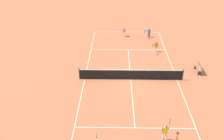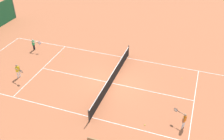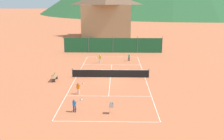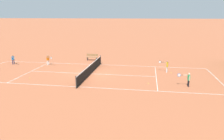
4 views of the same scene
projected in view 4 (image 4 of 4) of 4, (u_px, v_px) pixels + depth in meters
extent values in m
plane|color=#B7603D|center=(91.00, 74.00, 21.76)|extent=(600.00, 600.00, 0.00)
cube|color=white|center=(218.00, 79.00, 19.88)|extent=(8.25, 0.05, 0.01)
cube|color=white|center=(100.00, 65.00, 25.68)|extent=(0.05, 23.85, 0.01)
cube|color=white|center=(78.00, 87.00, 17.84)|extent=(0.05, 23.85, 0.01)
cube|color=white|center=(156.00, 77.00, 20.75)|extent=(8.20, 0.05, 0.01)
cube|color=white|center=(31.00, 71.00, 22.77)|extent=(8.20, 0.05, 0.01)
cube|color=white|center=(91.00, 74.00, 21.76)|extent=(0.05, 12.80, 0.01)
cylinder|color=#2D2D2D|center=(101.00, 60.00, 25.98)|extent=(0.08, 0.08, 1.06)
cylinder|color=#2D2D2D|center=(76.00, 82.00, 17.28)|extent=(0.08, 0.08, 1.06)
cube|color=black|center=(91.00, 69.00, 21.65)|extent=(9.10, 0.02, 0.91)
cube|color=white|center=(91.00, 65.00, 21.53)|extent=(9.10, 0.04, 0.06)
cylinder|color=black|center=(189.00, 84.00, 17.77)|extent=(0.10, 0.10, 0.54)
cylinder|color=black|center=(188.00, 83.00, 17.94)|extent=(0.10, 0.10, 0.54)
cube|color=#239E5B|center=(189.00, 78.00, 17.74)|extent=(0.28, 0.18, 0.42)
sphere|color=beige|center=(189.00, 74.00, 17.66)|extent=(0.17, 0.17, 0.17)
cylinder|color=beige|center=(189.00, 78.00, 17.57)|extent=(0.06, 0.06, 0.42)
cylinder|color=beige|center=(186.00, 75.00, 17.87)|extent=(0.10, 0.42, 0.06)
cylinder|color=black|center=(182.00, 75.00, 17.89)|extent=(0.05, 0.19, 0.03)
torus|color=#1E4CB2|center=(179.00, 75.00, 17.90)|extent=(0.05, 0.28, 0.28)
cylinder|color=silver|center=(179.00, 75.00, 17.90)|extent=(0.03, 0.25, 0.25)
cylinder|color=#23284C|center=(14.00, 62.00, 25.91)|extent=(0.10, 0.10, 0.54)
cylinder|color=#23284C|center=(13.00, 62.00, 25.78)|extent=(0.10, 0.10, 0.54)
cube|color=blue|center=(13.00, 58.00, 25.73)|extent=(0.30, 0.27, 0.42)
sphere|color=#A37556|center=(13.00, 55.00, 25.65)|extent=(0.17, 0.17, 0.17)
cylinder|color=#A37556|center=(14.00, 58.00, 25.84)|extent=(0.06, 0.06, 0.42)
cylinder|color=#A37556|center=(12.00, 57.00, 25.43)|extent=(0.28, 0.38, 0.06)
cylinder|color=black|center=(13.00, 57.00, 25.23)|extent=(0.13, 0.17, 0.03)
torus|color=black|center=(14.00, 58.00, 25.07)|extent=(0.18, 0.25, 0.28)
cylinder|color=silver|center=(14.00, 58.00, 25.07)|extent=(0.14, 0.21, 0.25)
cylinder|color=white|center=(49.00, 63.00, 25.53)|extent=(0.10, 0.10, 0.56)
cylinder|color=white|center=(47.00, 63.00, 25.38)|extent=(0.10, 0.10, 0.56)
cube|color=orange|center=(48.00, 58.00, 25.33)|extent=(0.31, 0.25, 0.43)
sphere|color=#A37556|center=(48.00, 56.00, 25.25)|extent=(0.17, 0.17, 0.17)
cylinder|color=#A37556|center=(49.00, 58.00, 25.47)|extent=(0.06, 0.06, 0.43)
cylinder|color=#A37556|center=(48.00, 57.00, 25.04)|extent=(0.23, 0.42, 0.06)
cylinder|color=black|center=(50.00, 58.00, 24.88)|extent=(0.10, 0.19, 0.03)
torus|color=black|center=(51.00, 58.00, 24.75)|extent=(0.13, 0.27, 0.28)
cylinder|color=silver|center=(51.00, 58.00, 24.75)|extent=(0.10, 0.23, 0.25)
cylinder|color=white|center=(167.00, 70.00, 22.13)|extent=(0.10, 0.10, 0.58)
cylinder|color=white|center=(167.00, 69.00, 22.29)|extent=(0.10, 0.10, 0.58)
cube|color=yellow|center=(167.00, 65.00, 22.09)|extent=(0.31, 0.23, 0.45)
sphere|color=#A37556|center=(167.00, 61.00, 22.00)|extent=(0.18, 0.18, 0.18)
cylinder|color=#A37556|center=(167.00, 65.00, 21.93)|extent=(0.07, 0.07, 0.45)
cylinder|color=#A37556|center=(165.00, 62.00, 22.29)|extent=(0.19, 0.45, 0.07)
cylinder|color=black|center=(162.00, 62.00, 22.43)|extent=(0.09, 0.20, 0.03)
torus|color=black|center=(160.00, 62.00, 22.54)|extent=(0.10, 0.28, 0.28)
cylinder|color=silver|center=(160.00, 62.00, 22.54)|extent=(0.08, 0.24, 0.25)
sphere|color=#CCE033|center=(30.00, 78.00, 20.17)|extent=(0.07, 0.07, 0.07)
sphere|color=#CCE033|center=(171.00, 73.00, 21.91)|extent=(0.07, 0.07, 0.07)
sphere|color=#CCE033|center=(148.00, 83.00, 18.63)|extent=(0.07, 0.07, 0.07)
sphere|color=#CCE033|center=(69.00, 64.00, 25.77)|extent=(0.07, 0.07, 0.07)
cube|color=olive|center=(92.00, 57.00, 27.91)|extent=(0.36, 1.50, 0.05)
cube|color=olive|center=(92.00, 55.00, 28.00)|extent=(0.04, 1.50, 0.28)
cube|color=#333338|center=(97.00, 59.00, 27.87)|extent=(0.32, 0.06, 0.44)
cube|color=#333338|center=(88.00, 59.00, 28.06)|extent=(0.32, 0.06, 0.44)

